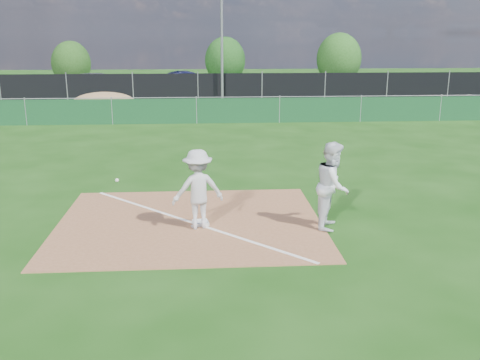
# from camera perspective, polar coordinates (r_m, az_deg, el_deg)

# --- Properties ---
(ground) EXTENTS (90.00, 90.00, 0.00)m
(ground) POSITION_cam_1_polar(r_m,az_deg,el_deg) (21.04, -4.78, 3.82)
(ground) COLOR #15400D
(ground) RESTS_ON ground
(infield_dirt) EXTENTS (6.00, 5.00, 0.02)m
(infield_dirt) POSITION_cam_1_polar(r_m,az_deg,el_deg) (12.36, -5.35, -4.52)
(infield_dirt) COLOR brown
(infield_dirt) RESTS_ON ground
(foul_line) EXTENTS (5.01, 5.01, 0.01)m
(foul_line) POSITION_cam_1_polar(r_m,az_deg,el_deg) (12.35, -5.35, -4.46)
(foul_line) COLOR white
(foul_line) RESTS_ON infield_dirt
(green_fence) EXTENTS (44.00, 0.05, 1.20)m
(green_fence) POSITION_cam_1_polar(r_m,az_deg,el_deg) (25.87, -4.65, 7.34)
(green_fence) COLOR #103B1D
(green_fence) RESTS_ON ground
(dirt_mound) EXTENTS (3.38, 2.60, 1.17)m
(dirt_mound) POSITION_cam_1_polar(r_m,az_deg,el_deg) (29.83, -14.31, 7.96)
(dirt_mound) COLOR olive
(dirt_mound) RESTS_ON ground
(black_fence) EXTENTS (46.00, 0.04, 1.80)m
(black_fence) POSITION_cam_1_polar(r_m,az_deg,el_deg) (33.78, -4.50, 9.75)
(black_fence) COLOR black
(black_fence) RESTS_ON ground
(parking_lot) EXTENTS (46.00, 9.00, 0.01)m
(parking_lot) POSITION_cam_1_polar(r_m,az_deg,el_deg) (38.84, -4.41, 9.16)
(parking_lot) COLOR black
(parking_lot) RESTS_ON ground
(light_pole) EXTENTS (0.16, 0.16, 8.00)m
(light_pole) POSITION_cam_1_polar(r_m,az_deg,el_deg) (33.33, -1.95, 15.05)
(light_pole) COLOR slate
(light_pole) RESTS_ON ground
(first_base) EXTENTS (0.39, 0.39, 0.07)m
(first_base) POSITION_cam_1_polar(r_m,az_deg,el_deg) (12.18, -4.22, -4.56)
(first_base) COLOR white
(first_base) RESTS_ON infield_dirt
(play_at_first) EXTENTS (2.37, 0.91, 1.77)m
(play_at_first) POSITION_cam_1_polar(r_m,az_deg,el_deg) (11.74, -4.52, -0.98)
(play_at_first) COLOR silver
(play_at_first) RESTS_ON infield_dirt
(runner) EXTENTS (1.01, 1.14, 1.94)m
(runner) POSITION_cam_1_polar(r_m,az_deg,el_deg) (11.94, 9.87, -0.56)
(runner) COLOR silver
(runner) RESTS_ON ground
(car_left) EXTENTS (4.87, 2.04, 1.65)m
(car_left) POSITION_cam_1_polar(r_m,az_deg,el_deg) (38.98, -14.85, 9.94)
(car_left) COLOR #B3B6BB
(car_left) RESTS_ON parking_lot
(car_mid) EXTENTS (5.10, 2.61, 1.60)m
(car_mid) POSITION_cam_1_polar(r_m,az_deg,el_deg) (38.55, -5.35, 10.29)
(car_mid) COLOR black
(car_mid) RESTS_ON parking_lot
(car_right) EXTENTS (4.34, 2.79, 1.17)m
(car_right) POSITION_cam_1_polar(r_m,az_deg,el_deg) (38.06, 4.84, 9.91)
(car_right) COLOR black
(car_right) RESTS_ON parking_lot
(tree_left) EXTENTS (3.06, 3.06, 3.63)m
(tree_left) POSITION_cam_1_polar(r_m,az_deg,el_deg) (45.55, -17.57, 11.77)
(tree_left) COLOR #382316
(tree_left) RESTS_ON ground
(tree_mid) EXTENTS (3.32, 3.32, 3.94)m
(tree_mid) POSITION_cam_1_polar(r_m,az_deg,el_deg) (45.09, -1.60, 12.63)
(tree_mid) COLOR #382316
(tree_mid) RESTS_ON ground
(tree_right) EXTENTS (3.59, 3.59, 4.25)m
(tree_right) POSITION_cam_1_polar(r_m,az_deg,el_deg) (44.99, 10.50, 12.59)
(tree_right) COLOR #382316
(tree_right) RESTS_ON ground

